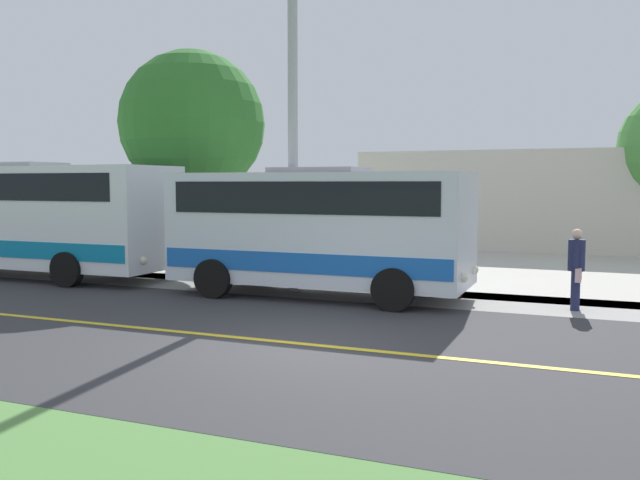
% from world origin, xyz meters
% --- Properties ---
extents(ground_plane, '(120.00, 120.00, 0.00)m').
position_xyz_m(ground_plane, '(0.00, 0.00, 0.00)').
color(ground_plane, '#548442').
extents(road_surface, '(8.00, 100.00, 0.01)m').
position_xyz_m(road_surface, '(0.00, 0.00, 0.00)').
color(road_surface, '#333335').
rests_on(road_surface, ground).
extents(sidewalk, '(2.40, 100.00, 0.01)m').
position_xyz_m(sidewalk, '(-5.20, 0.00, 0.00)').
color(sidewalk, gray).
rests_on(sidewalk, ground).
extents(parking_lot_surface, '(14.00, 36.00, 0.01)m').
position_xyz_m(parking_lot_surface, '(-12.40, 3.00, 0.00)').
color(parking_lot_surface, '#B2ADA3').
rests_on(parking_lot_surface, ground).
extents(road_centre_line, '(0.16, 100.00, 0.00)m').
position_xyz_m(road_centre_line, '(0.00, 0.00, 0.01)').
color(road_centre_line, gold).
rests_on(road_centre_line, ground).
extents(shuttle_bus_front, '(2.67, 6.98, 2.98)m').
position_xyz_m(shuttle_bus_front, '(-4.51, -1.53, 1.64)').
color(shuttle_bus_front, silver).
rests_on(shuttle_bus_front, ground).
extents(transit_bus_rear, '(2.74, 10.17, 3.19)m').
position_xyz_m(transit_bus_rear, '(-4.55, -11.04, 1.75)').
color(transit_bus_rear, white).
rests_on(transit_bus_rear, ground).
extents(pedestrian_with_bags, '(0.72, 0.34, 1.68)m').
position_xyz_m(pedestrian_with_bags, '(-4.90, 4.05, 0.90)').
color(pedestrian_with_bags, '#1E2347').
rests_on(pedestrian_with_bags, ground).
extents(pedestrian_waiting, '(0.72, 0.34, 1.62)m').
position_xyz_m(pedestrian_waiting, '(-5.60, 1.49, 0.87)').
color(pedestrian_waiting, '#4C1919').
rests_on(pedestrian_waiting, ground).
extents(street_light_pole, '(1.97, 0.24, 8.32)m').
position_xyz_m(street_light_pole, '(-4.88, -2.42, 4.57)').
color(street_light_pole, '#9E9EA3').
rests_on(street_light_pole, ground).
extents(tree_curbside, '(4.31, 4.31, 6.54)m').
position_xyz_m(tree_curbside, '(-7.40, -6.80, 4.37)').
color(tree_curbside, '#4C3826').
rests_on(tree_curbside, ground).
extents(commercial_building, '(10.00, 18.05, 3.89)m').
position_xyz_m(commercial_building, '(-21.40, 4.32, 1.95)').
color(commercial_building, beige).
rests_on(commercial_building, ground).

